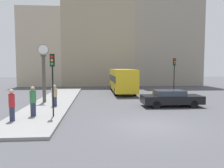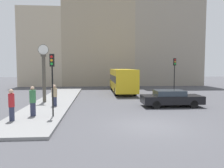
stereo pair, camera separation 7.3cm
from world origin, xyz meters
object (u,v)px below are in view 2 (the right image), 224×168
at_px(street_clock, 44,73).
at_px(pedestrian_tan_coat, 54,96).
at_px(traffic_light_near, 52,72).
at_px(pedestrian_green_hoodie, 33,101).
at_px(bus_distant, 122,79).
at_px(traffic_light_far, 174,69).
at_px(pedestrian_red_top, 12,105).
at_px(sedan_car, 171,98).

relative_size(street_clock, pedestrian_tan_coat, 2.97).
relative_size(traffic_light_near, pedestrian_green_hoodie, 2.07).
bearing_deg(bus_distant, pedestrian_green_hoodie, -118.09).
height_order(traffic_light_far, pedestrian_red_top, traffic_light_far).
xyz_separation_m(pedestrian_green_hoodie, pedestrian_tan_coat, (0.67, 3.36, -0.10)).
bearing_deg(pedestrian_green_hoodie, sedan_car, 19.00).
height_order(bus_distant, pedestrian_green_hoodie, bus_distant).
relative_size(bus_distant, pedestrian_green_hoodie, 5.24).
height_order(bus_distant, traffic_light_near, traffic_light_near).
xyz_separation_m(bus_distant, pedestrian_red_top, (-7.94, -14.53, -0.58)).
bearing_deg(bus_distant, sedan_car, -74.62).
relative_size(pedestrian_red_top, pedestrian_tan_coat, 1.07).
relative_size(traffic_light_near, pedestrian_red_top, 2.13).
bearing_deg(bus_distant, pedestrian_tan_coat, -122.90).
bearing_deg(traffic_light_near, sedan_car, 22.45).
distance_m(pedestrian_green_hoodie, pedestrian_tan_coat, 3.43).
height_order(traffic_light_near, pedestrian_tan_coat, traffic_light_near).
bearing_deg(pedestrian_tan_coat, street_clock, 120.18).
distance_m(sedan_car, pedestrian_red_top, 11.62).
bearing_deg(street_clock, pedestrian_tan_coat, -59.82).
height_order(sedan_car, bus_distant, bus_distant).
bearing_deg(pedestrian_green_hoodie, pedestrian_tan_coat, 78.80).
distance_m(traffic_light_far, pedestrian_tan_coat, 12.92).
relative_size(sedan_car, traffic_light_near, 1.25).
height_order(street_clock, pedestrian_tan_coat, street_clock).
height_order(street_clock, pedestrian_green_hoodie, street_clock).
relative_size(pedestrian_red_top, pedestrian_green_hoodie, 0.97).
height_order(sedan_car, pedestrian_red_top, pedestrian_red_top).
xyz_separation_m(sedan_car, bus_distant, (-2.74, 9.95, 0.97)).
distance_m(bus_distant, pedestrian_red_top, 16.57).
relative_size(traffic_light_near, street_clock, 0.77).
xyz_separation_m(pedestrian_red_top, pedestrian_green_hoodie, (0.82, 1.19, 0.00)).
xyz_separation_m(traffic_light_far, pedestrian_green_hoodie, (-12.14, -8.97, -1.85)).
bearing_deg(street_clock, bus_distant, 45.44).
height_order(traffic_light_far, pedestrian_green_hoodie, traffic_light_far).
height_order(pedestrian_red_top, pedestrian_tan_coat, pedestrian_red_top).
bearing_deg(sedan_car, traffic_light_far, 67.73).
xyz_separation_m(traffic_light_near, traffic_light_far, (10.90, 9.14, 0.05)).
relative_size(sedan_car, traffic_light_far, 1.16).
bearing_deg(pedestrian_tan_coat, pedestrian_green_hoodie, -101.20).
xyz_separation_m(street_clock, pedestrian_red_top, (-0.23, -6.70, -1.57)).
bearing_deg(traffic_light_far, traffic_light_near, -140.03).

